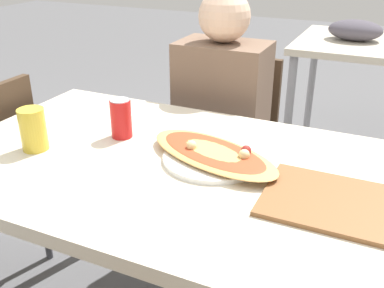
{
  "coord_description": "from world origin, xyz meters",
  "views": [
    {
      "loc": [
        0.52,
        -1.01,
        1.36
      ],
      "look_at": [
        0.05,
        0.02,
        0.83
      ],
      "focal_mm": 42.0,
      "sensor_mm": 36.0,
      "label": 1
    }
  ],
  "objects_px": {
    "chair_far_seated": "(228,144)",
    "pizza_main": "(213,155)",
    "soda_can": "(121,118)",
    "drink_glass": "(33,129)",
    "person_seated": "(220,112)",
    "dining_table": "(175,185)"
  },
  "relations": [
    {
      "from": "chair_far_seated",
      "to": "pizza_main",
      "type": "bearing_deg",
      "value": 106.26
    },
    {
      "from": "chair_far_seated",
      "to": "drink_glass",
      "type": "xyz_separation_m",
      "value": [
        -0.31,
        -0.84,
        0.35
      ]
    },
    {
      "from": "dining_table",
      "to": "drink_glass",
      "type": "distance_m",
      "value": 0.45
    },
    {
      "from": "person_seated",
      "to": "soda_can",
      "type": "height_order",
      "value": "person_seated"
    },
    {
      "from": "pizza_main",
      "to": "drink_glass",
      "type": "xyz_separation_m",
      "value": [
        -0.52,
        -0.15,
        0.04
      ]
    },
    {
      "from": "pizza_main",
      "to": "person_seated",
      "type": "bearing_deg",
      "value": 109.28
    },
    {
      "from": "chair_far_seated",
      "to": "pizza_main",
      "type": "xyz_separation_m",
      "value": [
        0.2,
        -0.69,
        0.3
      ]
    },
    {
      "from": "dining_table",
      "to": "person_seated",
      "type": "relative_size",
      "value": 1.16
    },
    {
      "from": "person_seated",
      "to": "pizza_main",
      "type": "distance_m",
      "value": 0.62
    },
    {
      "from": "chair_far_seated",
      "to": "soda_can",
      "type": "distance_m",
      "value": 0.75
    },
    {
      "from": "person_seated",
      "to": "drink_glass",
      "type": "height_order",
      "value": "person_seated"
    },
    {
      "from": "pizza_main",
      "to": "drink_glass",
      "type": "relative_size",
      "value": 3.69
    },
    {
      "from": "dining_table",
      "to": "drink_glass",
      "type": "bearing_deg",
      "value": -167.09
    },
    {
      "from": "person_seated",
      "to": "dining_table",
      "type": "bearing_deg",
      "value": 99.5
    },
    {
      "from": "pizza_main",
      "to": "soda_can",
      "type": "bearing_deg",
      "value": 174.18
    },
    {
      "from": "dining_table",
      "to": "person_seated",
      "type": "xyz_separation_m",
      "value": [
        -0.11,
        0.63,
        -0.01
      ]
    },
    {
      "from": "soda_can",
      "to": "pizza_main",
      "type": "bearing_deg",
      "value": -5.82
    },
    {
      "from": "soda_can",
      "to": "person_seated",
      "type": "bearing_deg",
      "value": 76.79
    },
    {
      "from": "chair_far_seated",
      "to": "pizza_main",
      "type": "distance_m",
      "value": 0.78
    },
    {
      "from": "person_seated",
      "to": "chair_far_seated",
      "type": "bearing_deg",
      "value": -90.0
    },
    {
      "from": "soda_can",
      "to": "drink_glass",
      "type": "relative_size",
      "value": 0.97
    },
    {
      "from": "dining_table",
      "to": "drink_glass",
      "type": "relative_size",
      "value": 10.67
    }
  ]
}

